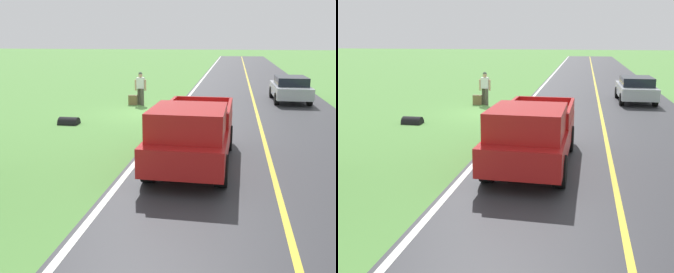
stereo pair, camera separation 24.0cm
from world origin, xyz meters
The scene contains 9 objects.
ground_plane centered at (0.00, 0.00, 0.00)m, with size 200.00×200.00×0.00m, color #568E42.
road_surface centered at (-5.00, 0.00, 0.00)m, with size 8.04×120.00×0.00m, color #333338.
lane_edge_line centered at (-1.16, 0.00, 0.01)m, with size 0.16×117.60×0.00m, color silver.
lane_centre_line centered at (-5.00, 0.00, 0.01)m, with size 0.14×117.60×0.00m, color gold.
hitchhiker_walking centered at (1.02, -2.41, 0.98)m, with size 0.62×0.51×1.75m.
suitcase_carried centered at (1.43, -2.32, 0.26)m, with size 0.20×0.46×0.52m, color brown.
pickup_truck_passing centered at (-2.80, 7.66, 0.97)m, with size 2.19×5.44×1.82m.
sedan_near_oncoming centered at (-6.98, -4.90, 0.75)m, with size 1.97×4.42×1.41m.
drainage_culvert centered at (2.85, 2.89, 0.00)m, with size 0.60×0.60×0.80m, color black.
Camera 1 is at (-3.89, 18.37, 3.53)m, focal length 42.96 mm.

